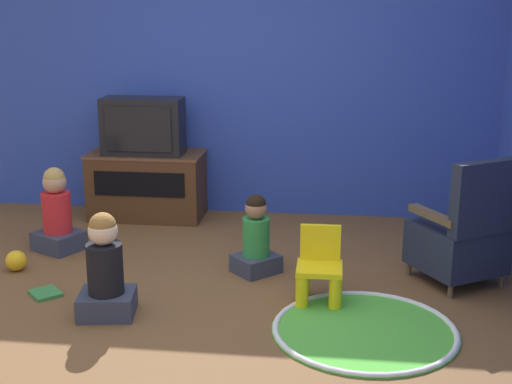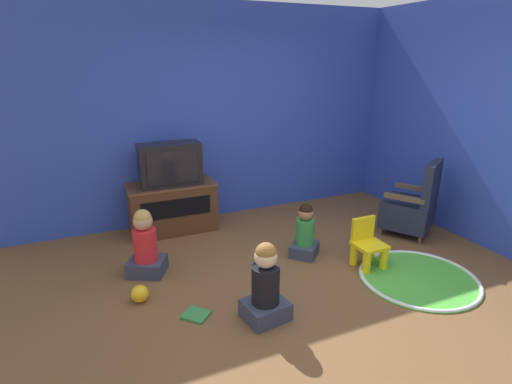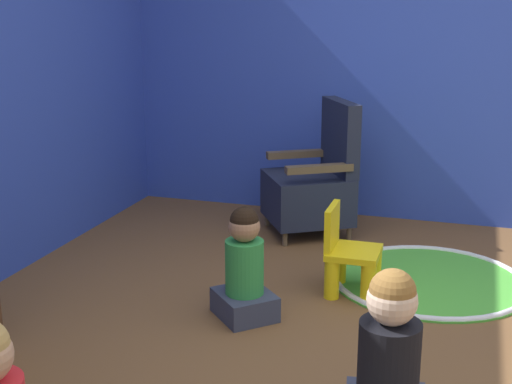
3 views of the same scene
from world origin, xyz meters
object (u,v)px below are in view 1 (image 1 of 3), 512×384
Objects in this scene: child_watching_center at (256,239)px; child_watching_right at (57,215)px; tv_cabinet at (147,184)px; book at (46,293)px; black_armchair at (462,236)px; child_watching_left at (105,272)px; toy_ball at (16,261)px; yellow_kid_chair at (319,273)px; television at (143,126)px.

child_watching_right is at bearing 125.84° from child_watching_center.
tv_cabinet is 3.82× the size of book.
child_watching_center is (1.19, -1.27, -0.06)m from tv_cabinet.
black_armchair reaches higher than child_watching_center.
child_watching_center is at bearing 36.04° from child_watching_left.
black_armchair is 2.51m from child_watching_left.
black_armchair is 6.01× the size of toy_ball.
book is (-0.54, 0.26, -0.29)m from child_watching_left.
child_watching_center is at bearing 17.60° from child_watching_right.
toy_ball is (-3.31, -0.17, -0.28)m from black_armchair.
black_armchair is at bearing -45.12° from child_watching_center.
black_armchair is at bearing -122.82° from book.
tv_cabinet is 2.08× the size of yellow_kid_chair.
television is at bearing 90.12° from child_watching_center.
tv_cabinet is 2.42m from yellow_kid_chair.
book is at bearing -176.34° from yellow_kid_chair.
child_watching_right is (-1.67, 0.29, 0.04)m from child_watching_center.
child_watching_left reaches higher than child_watching_right.
child_watching_left is at bearing -81.46° from television.
black_armchair is 3.18m from child_watching_right.
child_watching_left is 1.15× the size of child_watching_center.
book is at bearing -96.97° from television.
child_watching_left reaches higher than child_watching_center.
yellow_kid_chair is 2.33m from toy_ball.
tv_cabinet is at bearing 66.81° from toy_ball.
child_watching_left reaches higher than book.
toy_ball is at bearing -78.68° from child_watching_right.
black_armchair is 1.37× the size of child_watching_right.
television is at bearing 134.40° from yellow_kid_chair.
child_watching_left is at bearing -12.55° from black_armchair.
child_watching_left is 4.43× the size of toy_ball.
child_watching_left reaches higher than tv_cabinet.
black_armchair is 3.42× the size of book.
yellow_kid_chair is at bearing 8.16° from child_watching_right.
black_armchair reaches higher than yellow_kid_chair.
tv_cabinet is 1.61m from toy_ball.
book is at bearing -96.77° from tv_cabinet.
yellow_kid_chair is 0.68m from child_watching_center.
tv_cabinet reaches higher than yellow_kid_chair.
child_watching_right is (-2.16, 0.76, 0.10)m from yellow_kid_chair.
toy_ball is (-0.94, 0.67, -0.22)m from child_watching_left.
book is (-0.22, -1.82, -0.87)m from television.
television is at bearing -51.12° from book.
black_armchair is at bearing -24.87° from television.
yellow_kid_chair is at bearing -46.01° from tv_cabinet.
child_watching_center is 1.70m from child_watching_right.
black_armchair is at bearing -25.81° from tv_cabinet.
child_watching_left is at bearing -81.68° from tv_cabinet.
child_watching_left is at bearing -164.45° from yellow_kid_chair.
child_watching_left is (0.31, -2.08, -0.58)m from television.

